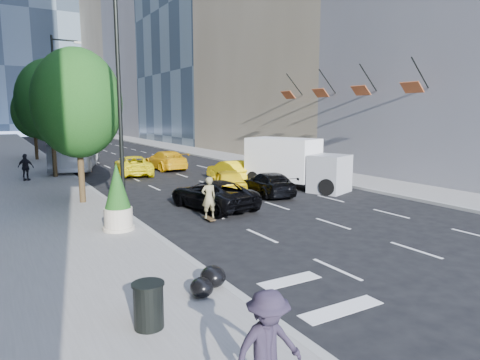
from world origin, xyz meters
TOP-DOWN VIEW (x-y plane):
  - ground at (0.00, 0.00)m, footprint 160.00×160.00m
  - sidewalk_left at (-9.00, 30.00)m, footprint 6.00×120.00m
  - sidewalk_right at (10.00, 30.00)m, footprint 4.00×120.00m
  - tower_right_far at (22.00, 98.00)m, footprint 20.00×24.00m
  - lamp_near at (-6.32, 4.00)m, footprint 2.13×0.22m
  - lamp_far at (-6.32, 22.00)m, footprint 2.13×0.22m
  - tree_near at (-7.20, 9.00)m, footprint 4.20×4.20m
  - tree_mid at (-7.20, 19.00)m, footprint 4.50×4.50m
  - tree_far at (-7.20, 32.00)m, footprint 3.90×3.90m
  - traffic_signal at (-6.40, 40.00)m, footprint 2.48×0.53m
  - facade_flags at (10.64, 10.00)m, footprint 1.85×13.30m
  - skateboarder at (-3.20, 3.00)m, footprint 0.67×0.46m
  - black_sedan_lincoln at (-2.00, 5.00)m, footprint 3.06×5.26m
  - black_sedan_mercedes at (2.21, 6.53)m, footprint 2.58×4.68m
  - taxi_a at (0.50, 8.16)m, footprint 2.77×4.40m
  - taxi_b at (2.81, 11.91)m, footprint 1.58×4.28m
  - taxi_c at (-2.00, 18.00)m, footprint 3.19×5.45m
  - taxi_d at (1.20, 19.81)m, footprint 2.21×5.27m
  - city_bus at (-4.80, 24.51)m, footprint 5.76×11.76m
  - box_truck at (4.90, 7.68)m, footprint 4.38×6.63m
  - pedestrian_b at (-9.07, 18.00)m, footprint 1.11×0.91m
  - pedestrian_c at (-7.63, -8.00)m, footprint 1.17×0.68m
  - trash_can at (-8.42, -4.83)m, footprint 0.61×0.61m
  - planter_shrub at (-6.99, 3.00)m, footprint 1.06×1.06m
  - garbage_bags at (-6.55, -3.79)m, footprint 1.10×1.06m

SIDE VIEW (x-z plane):
  - ground at x=0.00m, z-range 0.00..0.00m
  - sidewalk_left at x=-9.00m, z-range 0.00..0.15m
  - sidewalk_right at x=10.00m, z-range 0.00..0.15m
  - garbage_bags at x=-6.55m, z-range 0.14..0.68m
  - trash_can at x=-8.42m, z-range 0.15..1.07m
  - black_sedan_mercedes at x=2.21m, z-range 0.00..1.29m
  - black_sedan_lincoln at x=-2.00m, z-range 0.00..1.38m
  - taxi_a at x=0.50m, z-range 0.00..1.40m
  - taxi_b at x=2.81m, z-range 0.00..1.40m
  - taxi_c at x=-2.00m, z-range 0.00..1.43m
  - taxi_d at x=1.20m, z-range 0.00..1.52m
  - skateboarder at x=-3.20m, z-range 0.00..1.77m
  - pedestrian_b at x=-9.07m, z-range 0.15..1.92m
  - pedestrian_c at x=-7.63m, z-range 0.15..1.96m
  - planter_shrub at x=-6.99m, z-range 0.09..2.63m
  - box_truck at x=4.90m, z-range 0.03..3.01m
  - city_bus at x=-4.80m, z-range 0.00..3.19m
  - traffic_signal at x=-6.40m, z-range 1.63..6.83m
  - tree_far at x=-7.20m, z-range 1.16..8.09m
  - tree_near at x=-7.20m, z-range 1.24..8.70m
  - tree_mid at x=-7.20m, z-range 1.32..9.31m
  - lamp_near at x=-6.32m, z-range 0.81..10.81m
  - lamp_far at x=-6.32m, z-range 0.81..10.81m
  - facade_flags at x=10.64m, z-range 5.16..7.21m
  - tower_right_far at x=22.00m, z-range 0.00..50.00m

